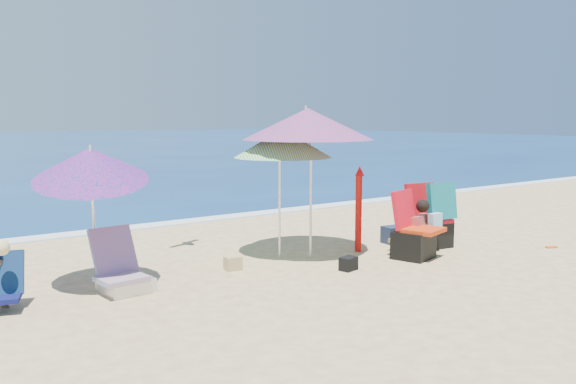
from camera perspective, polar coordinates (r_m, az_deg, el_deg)
ground at (r=9.10m, az=5.29°, el=-7.39°), size 120.00×120.00×0.00m
foam at (r=13.27m, az=-9.44°, el=-2.76°), size 120.00×0.50×0.04m
umbrella_turquoise at (r=9.83m, az=1.86°, el=6.35°), size 2.67×2.67×2.44m
umbrella_striped at (r=9.75m, az=-0.47°, el=4.56°), size 2.08×2.08×2.10m
umbrella_blue at (r=8.25m, az=-17.93°, el=2.49°), size 1.97×2.00×2.02m
furled_umbrella at (r=10.29m, az=6.61°, el=-1.18°), size 0.18×0.19×1.45m
chair_navy at (r=8.71m, az=-15.88°, el=-7.16°), size 0.65×0.71×0.63m
chair_rainbow at (r=8.30m, az=-15.16°, el=-7.48°), size 0.71×0.79×0.82m
camp_chair_left at (r=10.03m, az=11.60°, el=-4.23°), size 0.83×0.83×1.09m
camp_chair_right at (r=10.92m, az=13.19°, el=-2.87°), size 0.79×0.82×1.15m
person_center at (r=10.54m, az=11.39°, el=-3.06°), size 0.71×0.78×0.90m
bag_tan at (r=9.15m, az=-5.15°, el=-6.64°), size 0.25×0.19×0.20m
bag_navy_b at (r=11.17m, az=9.89°, el=-3.93°), size 0.44×0.35×0.31m
bag_black_b at (r=9.15m, az=5.65°, el=-6.66°), size 0.29×0.23×0.20m
orange_item at (r=11.57m, az=23.34°, el=-4.74°), size 0.22×0.15×0.03m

